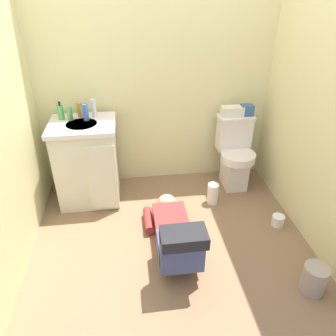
# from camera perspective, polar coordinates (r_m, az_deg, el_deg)

# --- Properties ---
(ground_plane) EXTENTS (2.82, 3.00, 0.04)m
(ground_plane) POSITION_cam_1_polar(r_m,az_deg,el_deg) (2.90, 0.24, -12.18)
(ground_plane) COLOR #846447
(wall_back) EXTENTS (2.48, 0.08, 2.40)m
(wall_back) POSITION_cam_1_polar(r_m,az_deg,el_deg) (3.25, -2.33, 17.24)
(wall_back) COLOR beige
(wall_back) RESTS_ON ground_plane
(wall_right) EXTENTS (0.08, 2.00, 2.40)m
(wall_right) POSITION_cam_1_polar(r_m,az_deg,el_deg) (2.69, 27.04, 11.12)
(wall_right) COLOR beige
(wall_right) RESTS_ON ground_plane
(toilet) EXTENTS (0.36, 0.46, 0.75)m
(toilet) POSITION_cam_1_polar(r_m,az_deg,el_deg) (3.44, 11.75, 2.53)
(toilet) COLOR silver
(toilet) RESTS_ON ground_plane
(vanity_cabinet) EXTENTS (0.60, 0.53, 0.82)m
(vanity_cabinet) POSITION_cam_1_polar(r_m,az_deg,el_deg) (3.20, -14.04, 1.06)
(vanity_cabinet) COLOR beige
(vanity_cabinet) RESTS_ON ground_plane
(faucet) EXTENTS (0.02, 0.02, 0.10)m
(faucet) POSITION_cam_1_polar(r_m,az_deg,el_deg) (3.15, -14.92, 9.53)
(faucet) COLOR silver
(faucet) RESTS_ON vanity_cabinet
(person_plumber) EXTENTS (0.39, 1.06, 0.52)m
(person_plumber) POSITION_cam_1_polar(r_m,az_deg,el_deg) (2.64, 1.13, -11.61)
(person_plumber) COLOR maroon
(person_plumber) RESTS_ON ground_plane
(tissue_box) EXTENTS (0.22, 0.11, 0.10)m
(tissue_box) POSITION_cam_1_polar(r_m,az_deg,el_deg) (3.33, 11.31, 9.80)
(tissue_box) COLOR silver
(tissue_box) RESTS_ON toilet
(toiletry_bag) EXTENTS (0.12, 0.09, 0.11)m
(toiletry_bag) POSITION_cam_1_polar(r_m,az_deg,el_deg) (3.38, 13.77, 9.91)
(toiletry_bag) COLOR #33598C
(toiletry_bag) RESTS_ON toilet
(soap_dispenser) EXTENTS (0.06, 0.06, 0.17)m
(soap_dispenser) POSITION_cam_1_polar(r_m,az_deg,el_deg) (3.16, -18.45, 9.37)
(soap_dispenser) COLOR #47A44D
(soap_dispenser) RESTS_ON vanity_cabinet
(bottle_green) EXTENTS (0.05, 0.05, 0.12)m
(bottle_green) POSITION_cam_1_polar(r_m,az_deg,el_deg) (3.11, -16.97, 9.17)
(bottle_green) COLOR #549953
(bottle_green) RESTS_ON vanity_cabinet
(bottle_amber) EXTENTS (0.05, 0.05, 0.14)m
(bottle_amber) POSITION_cam_1_polar(r_m,az_deg,el_deg) (3.16, -15.34, 9.94)
(bottle_amber) COLOR #C88933
(bottle_amber) RESTS_ON vanity_cabinet
(bottle_blue) EXTENTS (0.05, 0.05, 0.15)m
(bottle_blue) POSITION_cam_1_polar(r_m,az_deg,el_deg) (3.06, -14.38, 9.55)
(bottle_blue) COLOR #3C69BF
(bottle_blue) RESTS_ON vanity_cabinet
(bottle_clear) EXTENTS (0.04, 0.04, 0.17)m
(bottle_clear) POSITION_cam_1_polar(r_m,az_deg,el_deg) (3.14, -12.99, 10.35)
(bottle_clear) COLOR silver
(bottle_clear) RESTS_ON vanity_cabinet
(trash_can) EXTENTS (0.17, 0.17, 0.23)m
(trash_can) POSITION_cam_1_polar(r_m,az_deg,el_deg) (2.62, 24.41, -17.45)
(trash_can) COLOR gray
(trash_can) RESTS_ON ground_plane
(paper_towel_roll) EXTENTS (0.11, 0.11, 0.21)m
(paper_towel_roll) POSITION_cam_1_polar(r_m,az_deg,el_deg) (3.23, 7.93, -4.51)
(paper_towel_roll) COLOR white
(paper_towel_roll) RESTS_ON ground_plane
(toilet_paper_roll) EXTENTS (0.11, 0.11, 0.10)m
(toilet_paper_roll) POSITION_cam_1_polar(r_m,az_deg,el_deg) (3.13, 18.86, -8.78)
(toilet_paper_roll) COLOR white
(toilet_paper_roll) RESTS_ON ground_plane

